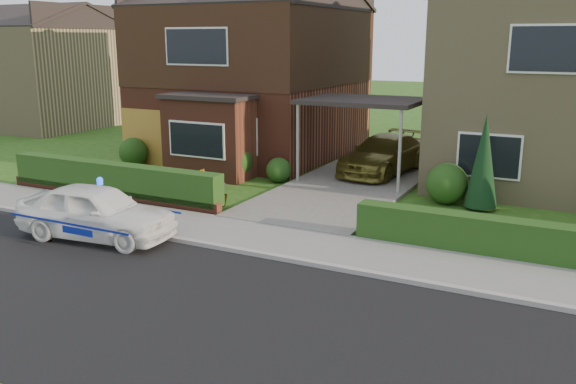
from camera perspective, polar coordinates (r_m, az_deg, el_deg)
The scene contains 23 objects.
ground at distance 11.47m, azimuth -12.79°, elevation -10.23°, with size 120.00×120.00×0.00m, color #1F4E14.
road at distance 11.47m, azimuth -12.79°, elevation -10.23°, with size 60.00×6.00×0.02m, color black.
kerb at distance 13.74m, azimuth -4.71°, elevation -5.48°, with size 60.00×0.16×0.12m, color #9E9993.
sidewalk at distance 14.60m, azimuth -2.56°, elevation -4.29°, with size 60.00×2.00×0.10m, color slate.
driveway at distance 20.66m, azimuth 6.85°, elevation 1.18°, with size 3.80×12.00×0.12m, color #666059.
house_left at distance 25.24m, azimuth -3.23°, elevation 12.20°, with size 7.50×9.53×7.25m.
house_right at distance 21.99m, azimuth 24.55°, elevation 10.30°, with size 7.50×8.06×7.25m.
carport_link at distance 20.20m, azimuth 7.02°, elevation 8.34°, with size 3.80×3.00×2.77m.
garage_door at distance 23.69m, azimuth -13.15°, elevation 5.01°, with size 2.20×0.10×2.10m, color olive.
dwarf_wall at distance 18.84m, azimuth -16.29°, elevation -0.20°, with size 7.70×0.25×0.36m, color brown.
hedge_left at distance 18.99m, azimuth -15.94°, elevation -0.62°, with size 7.50×0.55×0.90m, color #193D13.
hedge_right at distance 14.14m, azimuth 21.24°, elevation -6.13°, with size 7.50×0.55×0.80m, color #193D13.
shrub_left_far at distance 23.59m, azimuth -14.26°, elevation 3.65°, with size 1.08×1.08×1.08m, color #193D13.
shrub_left_mid at distance 20.76m, azimuth -5.19°, elevation 2.97°, with size 1.32×1.32×1.32m, color #193D13.
shrub_left_near at distance 20.28m, azimuth -0.88°, elevation 2.07°, with size 0.84×0.84×0.84m, color #193D13.
shrub_right_near at distance 18.19m, azimuth 14.64°, elevation 0.77°, with size 1.20×1.20×1.20m, color #193D13.
conifer_a at distance 17.68m, azimuth 17.80°, elevation 2.49°, with size 0.90×0.90×2.60m, color black.
neighbour_left at distance 36.02m, azimuth -21.72°, elevation 9.89°, with size 6.50×7.00×5.20m, color tan.
police_car at distance 15.17m, azimuth -17.51°, elevation -1.82°, with size 3.57×4.03×1.49m.
driveway_car at distance 21.43m, azimuth 8.95°, elevation 3.50°, with size 1.81×4.45×1.29m, color olive.
potted_plant_a at distance 21.95m, azimuth -11.01°, elevation 2.62°, with size 0.39×0.27×0.75m, color gray.
potted_plant_b at distance 18.84m, azimuth -8.36°, elevation 0.93°, with size 0.36×0.45×0.81m, color gray.
potted_plant_c at distance 17.42m, azimuth -6.46°, elevation -0.07°, with size 0.46×0.46×0.82m, color gray.
Camera 1 is at (6.82, -7.95, 4.67)m, focal length 38.00 mm.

